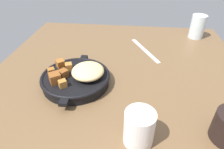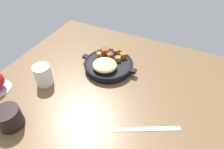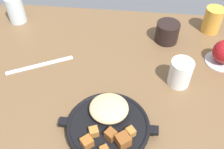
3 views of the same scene
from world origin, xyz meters
TOP-DOWN VIEW (x-y plane):
  - ground_plane at (0.00, 0.00)cm, footprint 97.70×91.82cm
  - cast_iron_skillet at (5.51, -13.22)cm, footprint 26.48×22.19cm
  - butter_knife at (-20.62, 9.33)cm, footprint 21.01×11.71cm
  - white_creamer_pitcher at (25.48, 6.45)cm, footprint 6.92×6.92cm
  - coffee_mug_dark at (22.40, 27.63)cm, footprint 8.44×8.44cm

SIDE VIEW (x-z plane):
  - ground_plane at x=0.00cm, z-range -2.40..0.00cm
  - butter_knife at x=-20.62cm, z-range 0.00..0.36cm
  - cast_iron_skillet at x=5.51cm, z-range -0.86..6.01cm
  - coffee_mug_dark at x=22.40cm, z-range 0.00..7.47cm
  - white_creamer_pitcher at x=25.48cm, z-range 0.00..8.92cm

